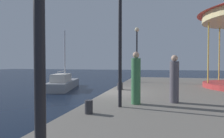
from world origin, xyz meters
name	(u,v)px	position (x,y,z in m)	size (l,w,h in m)	color
ground_plane	(107,106)	(0.00, 0.00, 0.00)	(120.00, 120.00, 0.00)	black
sailboat_grey	(63,83)	(-5.71, 5.67, 0.53)	(3.15, 6.16, 5.40)	gray
lamp_post_mid_promenade	(120,19)	(1.41, -3.33, 3.78)	(0.36, 0.36, 4.37)	black
lamp_post_far_end	(137,45)	(1.00, 5.55, 3.82)	(0.36, 0.36, 4.43)	black
bollard_center	(89,107)	(0.68, -4.39, 1.00)	(0.24, 0.24, 0.40)	#2D2D33
bollard_north	(119,86)	(0.55, 0.76, 1.00)	(0.24, 0.24, 0.40)	#2D2D33
bollard_south	(121,86)	(0.58, 0.93, 1.00)	(0.24, 0.24, 0.40)	#2D2D33
person_far_corner	(174,80)	(3.27, -2.15, 1.65)	(0.34, 0.34, 1.82)	#514C56
person_near_carousel	(136,79)	(1.88, -2.74, 1.71)	(0.34, 0.34, 1.92)	#387247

